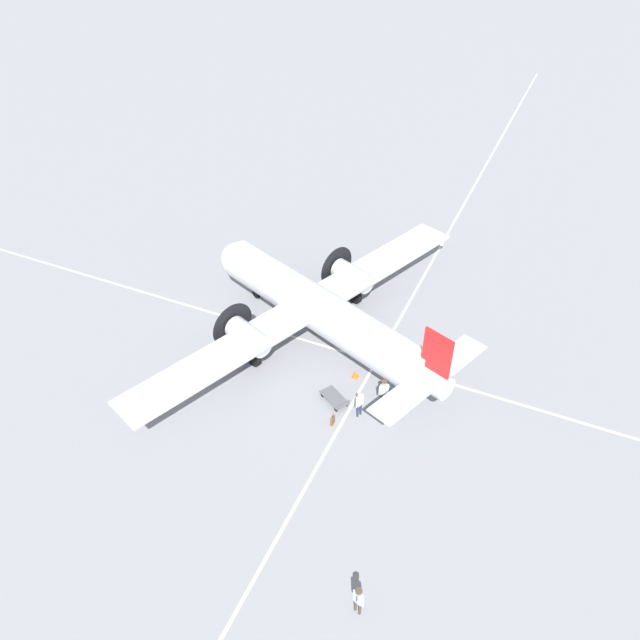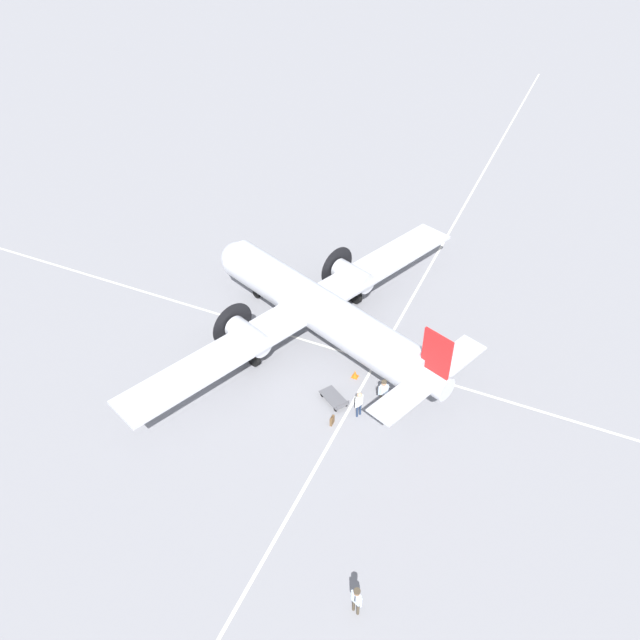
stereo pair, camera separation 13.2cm
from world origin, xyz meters
The scene contains 10 objects.
ground_plane centered at (0.00, 0.00, 0.00)m, with size 300.00×300.00×0.00m, color gray.
apron_line_eastwest centered at (0.00, -3.98, 0.00)m, with size 120.00×0.16×0.01m.
apron_line_northsouth centered at (-0.42, 0.00, 0.00)m, with size 0.16×120.00×0.01m.
airliner_main centered at (0.15, 0.38, 2.51)m, with size 25.60×18.96×5.75m.
crew_foreground centered at (-15.34, -8.65, 1.10)m, with size 0.38×0.57×1.76m.
passenger_boarding centered at (-3.60, -5.55, 1.13)m, with size 0.43×0.49×1.81m.
ramp_agent centered at (-4.97, -4.64, 1.08)m, with size 0.57×0.33×1.76m.
suitcase_near_door centered at (-6.16, -3.55, 0.27)m, with size 0.42×0.12×0.57m.
baggage_cart centered at (-4.56, -2.97, 0.27)m, with size 1.72×2.00×0.56m.
traffic_cone centered at (-2.20, -3.30, 0.23)m, with size 0.38×0.38×0.50m.
Camera 1 is at (-27.56, -12.43, 26.16)m, focal length 35.00 mm.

